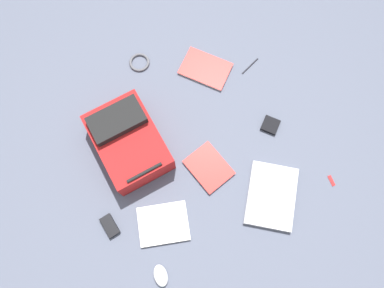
# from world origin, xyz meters

# --- Properties ---
(ground_plane) EXTENTS (4.13, 4.13, 0.00)m
(ground_plane) POSITION_xyz_m (0.00, 0.00, 0.00)
(ground_plane) COLOR #4C5160
(backpack) EXTENTS (0.32, 0.45, 0.22)m
(backpack) POSITION_xyz_m (0.26, -0.16, 0.09)
(backpack) COLOR maroon
(backpack) RESTS_ON ground_plane
(laptop) EXTENTS (0.41, 0.42, 0.03)m
(laptop) POSITION_xyz_m (-0.27, 0.45, 0.02)
(laptop) COLOR #929296
(laptop) RESTS_ON ground_plane
(book_blue) EXTENTS (0.22, 0.26, 0.02)m
(book_blue) POSITION_xyz_m (-0.06, 0.16, 0.01)
(book_blue) COLOR silver
(book_blue) RESTS_ON ground_plane
(book_manual) EXTENTS (0.31, 0.28, 0.02)m
(book_manual) POSITION_xyz_m (0.29, 0.31, 0.01)
(book_manual) COLOR silver
(book_manual) RESTS_ON ground_plane
(book_red) EXTENTS (0.32, 0.33, 0.02)m
(book_red) POSITION_xyz_m (-0.33, -0.37, 0.01)
(book_red) COLOR silver
(book_red) RESTS_ON ground_plane
(computer_mouse) EXTENTS (0.09, 0.12, 0.04)m
(computer_mouse) POSITION_xyz_m (0.42, 0.53, 0.02)
(computer_mouse) COLOR silver
(computer_mouse) RESTS_ON ground_plane
(cable_coil) EXTENTS (0.12, 0.12, 0.02)m
(cable_coil) POSITION_xyz_m (-0.01, -0.59, 0.01)
(cable_coil) COLOR #4C4C51
(cable_coil) RESTS_ON ground_plane
(power_brick) EXTENTS (0.07, 0.12, 0.03)m
(power_brick) POSITION_xyz_m (0.54, 0.18, 0.01)
(power_brick) COLOR black
(power_brick) RESTS_ON ground_plane
(pen_black) EXTENTS (0.13, 0.05, 0.01)m
(pen_black) POSITION_xyz_m (-0.57, -0.26, 0.00)
(pen_black) COLOR black
(pen_black) RESTS_ON ground_plane
(earbud_pouch) EXTENTS (0.12, 0.12, 0.02)m
(earbud_pouch) POSITION_xyz_m (-0.48, 0.11, 0.01)
(earbud_pouch) COLOR black
(earbud_pouch) RESTS_ON ground_plane
(usb_stick) EXTENTS (0.03, 0.06, 0.01)m
(usb_stick) POSITION_xyz_m (-0.61, 0.53, 0.00)
(usb_stick) COLOR #B21919
(usb_stick) RESTS_ON ground_plane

